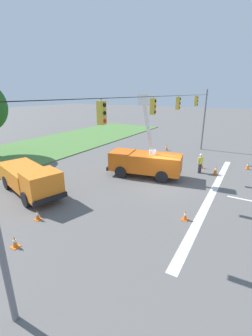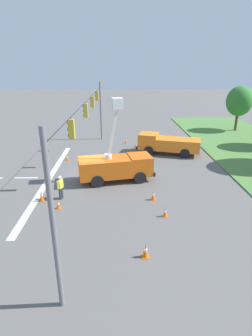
{
  "view_description": "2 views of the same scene",
  "coord_description": "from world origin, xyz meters",
  "px_view_note": "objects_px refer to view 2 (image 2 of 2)",
  "views": [
    {
      "loc": [
        -15.77,
        -5.67,
        6.82
      ],
      "look_at": [
        -2.23,
        2.17,
        1.56
      ],
      "focal_mm": 24.0,
      "sensor_mm": 36.0,
      "label": 1
    },
    {
      "loc": [
        20.87,
        2.34,
        8.83
      ],
      "look_at": [
        0.77,
        2.86,
        1.12
      ],
      "focal_mm": 28.0,
      "sensor_mm": 36.0,
      "label": 2
    }
  ],
  "objects_px": {
    "utility_truck_bucket_lift": "(116,165)",
    "road_worker": "(60,186)",
    "traffic_cone_far_right": "(67,158)",
    "traffic_cone_centre_line": "(135,146)",
    "traffic_cone_near_bucket": "(145,251)",
    "traffic_cone_mid_left": "(58,204)",
    "tree_far_west": "(239,101)",
    "traffic_cone_lane_edge_b": "(42,196)",
    "utility_truck_support_near": "(167,143)",
    "traffic_cone_foreground_right": "(153,195)",
    "traffic_cone_mid_right": "(165,212)",
    "traffic_cone_lane_edge_a": "(126,141)"
  },
  "relations": [
    {
      "from": "traffic_cone_far_right",
      "to": "traffic_cone_centre_line",
      "type": "xyz_separation_m",
      "value": [
        -4.15,
        7.21,
        0.01
      ]
    },
    {
      "from": "traffic_cone_lane_edge_b",
      "to": "traffic_cone_far_right",
      "type": "xyz_separation_m",
      "value": [
        -8.74,
        0.18,
        -0.12
      ]
    },
    {
      "from": "traffic_cone_foreground_right",
      "to": "traffic_cone_centre_line",
      "type": "height_order",
      "value": "traffic_cone_foreground_right"
    },
    {
      "from": "traffic_cone_mid_left",
      "to": "traffic_cone_near_bucket",
      "type": "relative_size",
      "value": 0.85
    },
    {
      "from": "tree_far_west",
      "to": "road_worker",
      "type": "distance_m",
      "value": 30.3
    },
    {
      "from": "utility_truck_bucket_lift",
      "to": "traffic_cone_near_bucket",
      "type": "xyz_separation_m",
      "value": [
        9.59,
        1.56,
        -1.0
      ]
    },
    {
      "from": "traffic_cone_foreground_right",
      "to": "traffic_cone_near_bucket",
      "type": "xyz_separation_m",
      "value": [
        6.02,
        -1.12,
        0.03
      ]
    },
    {
      "from": "tree_far_west",
      "to": "traffic_cone_lane_edge_b",
      "type": "bearing_deg",
      "value": -46.77
    },
    {
      "from": "utility_truck_bucket_lift",
      "to": "traffic_cone_mid_right",
      "type": "height_order",
      "value": "utility_truck_bucket_lift"
    },
    {
      "from": "traffic_cone_far_right",
      "to": "traffic_cone_lane_edge_a",
      "type": "bearing_deg",
      "value": 135.61
    },
    {
      "from": "traffic_cone_near_bucket",
      "to": "traffic_cone_far_right",
      "type": "xyz_separation_m",
      "value": [
        -14.8,
        -6.58,
        -0.1
      ]
    },
    {
      "from": "traffic_cone_lane_edge_b",
      "to": "traffic_cone_centre_line",
      "type": "height_order",
      "value": "traffic_cone_lane_edge_b"
    },
    {
      "from": "utility_truck_bucket_lift",
      "to": "traffic_cone_foreground_right",
      "type": "bearing_deg",
      "value": 36.94
    },
    {
      "from": "utility_truck_bucket_lift",
      "to": "utility_truck_support_near",
      "type": "xyz_separation_m",
      "value": [
        -7.17,
        5.5,
        -0.23
      ]
    },
    {
      "from": "utility_truck_bucket_lift",
      "to": "traffic_cone_mid_left",
      "type": "height_order",
      "value": "utility_truck_bucket_lift"
    },
    {
      "from": "traffic_cone_mid_right",
      "to": "traffic_cone_lane_edge_b",
      "type": "xyz_separation_m",
      "value": [
        -2.29,
        -8.35,
        0.09
      ]
    },
    {
      "from": "utility_truck_bucket_lift",
      "to": "road_worker",
      "type": "height_order",
      "value": "utility_truck_bucket_lift"
    },
    {
      "from": "utility_truck_bucket_lift",
      "to": "traffic_cone_mid_right",
      "type": "distance_m",
      "value": 6.71
    },
    {
      "from": "traffic_cone_near_bucket",
      "to": "utility_truck_support_near",
      "type": "bearing_deg",
      "value": 166.76
    },
    {
      "from": "traffic_cone_foreground_right",
      "to": "traffic_cone_mid_right",
      "type": "relative_size",
      "value": 1.09
    },
    {
      "from": "road_worker",
      "to": "traffic_cone_far_right",
      "type": "xyz_separation_m",
      "value": [
        -8.42,
        -1.12,
        -0.72
      ]
    },
    {
      "from": "utility_truck_bucket_lift",
      "to": "utility_truck_support_near",
      "type": "relative_size",
      "value": 0.96
    },
    {
      "from": "traffic_cone_near_bucket",
      "to": "traffic_cone_far_right",
      "type": "distance_m",
      "value": 16.19
    },
    {
      "from": "traffic_cone_foreground_right",
      "to": "utility_truck_support_near",
      "type": "bearing_deg",
      "value": 165.28
    },
    {
      "from": "utility_truck_support_near",
      "to": "traffic_cone_foreground_right",
      "type": "xyz_separation_m",
      "value": [
        10.74,
        -2.82,
        -0.8
      ]
    },
    {
      "from": "road_worker",
      "to": "utility_truck_bucket_lift",
      "type": "bearing_deg",
      "value": 129.47
    },
    {
      "from": "tree_far_west",
      "to": "traffic_cone_centre_line",
      "type": "distance_m",
      "value": 18.06
    },
    {
      "from": "tree_far_west",
      "to": "traffic_cone_lane_edge_b",
      "type": "distance_m",
      "value": 31.52
    },
    {
      "from": "traffic_cone_mid_right",
      "to": "road_worker",
      "type": "bearing_deg",
      "value": -110.36
    },
    {
      "from": "traffic_cone_foreground_right",
      "to": "traffic_cone_centre_line",
      "type": "distance_m",
      "value": 12.93
    },
    {
      "from": "road_worker",
      "to": "traffic_cone_centre_line",
      "type": "bearing_deg",
      "value": 154.16
    },
    {
      "from": "utility_truck_bucket_lift",
      "to": "traffic_cone_far_right",
      "type": "bearing_deg",
      "value": -136.05
    },
    {
      "from": "utility_truck_support_near",
      "to": "traffic_cone_foreground_right",
      "type": "relative_size",
      "value": 9.95
    },
    {
      "from": "traffic_cone_mid_left",
      "to": "traffic_cone_lane_edge_a",
      "type": "xyz_separation_m",
      "value": [
        -16.14,
        4.94,
        -0.04
      ]
    },
    {
      "from": "traffic_cone_near_bucket",
      "to": "traffic_cone_lane_edge_b",
      "type": "xyz_separation_m",
      "value": [
        -6.05,
        -6.75,
        0.03
      ]
    },
    {
      "from": "traffic_cone_foreground_right",
      "to": "tree_far_west",
      "type": "bearing_deg",
      "value": 145.2
    },
    {
      "from": "traffic_cone_mid_left",
      "to": "traffic_cone_far_right",
      "type": "relative_size",
      "value": 1.09
    },
    {
      "from": "utility_truck_support_near",
      "to": "traffic_cone_lane_edge_a",
      "type": "xyz_separation_m",
      "value": [
        -4.33,
        -4.37,
        -0.87
      ]
    },
    {
      "from": "utility_truck_support_near",
      "to": "traffic_cone_mid_right",
      "type": "relative_size",
      "value": 10.8
    },
    {
      "from": "traffic_cone_mid_right",
      "to": "traffic_cone_far_right",
      "type": "relative_size",
      "value": 1.09
    },
    {
      "from": "traffic_cone_foreground_right",
      "to": "traffic_cone_lane_edge_b",
      "type": "relative_size",
      "value": 0.87
    },
    {
      "from": "tree_far_west",
      "to": "utility_truck_bucket_lift",
      "type": "bearing_deg",
      "value": -44.52
    },
    {
      "from": "utility_truck_bucket_lift",
      "to": "traffic_cone_lane_edge_b",
      "type": "height_order",
      "value": "utility_truck_bucket_lift"
    },
    {
      "from": "utility_truck_support_near",
      "to": "traffic_cone_centre_line",
      "type": "height_order",
      "value": "utility_truck_support_near"
    },
    {
      "from": "traffic_cone_lane_edge_a",
      "to": "traffic_cone_mid_right",
      "type": "bearing_deg",
      "value": 6.66
    },
    {
      "from": "traffic_cone_mid_left",
      "to": "tree_far_west",
      "type": "bearing_deg",
      "value": 136.48
    },
    {
      "from": "traffic_cone_mid_right",
      "to": "traffic_cone_lane_edge_a",
      "type": "xyz_separation_m",
      "value": [
        -17.33,
        -2.02,
        -0.04
      ]
    },
    {
      "from": "traffic_cone_foreground_right",
      "to": "traffic_cone_lane_edge_a",
      "type": "xyz_separation_m",
      "value": [
        -15.06,
        -1.54,
        -0.07
      ]
    },
    {
      "from": "utility_truck_bucket_lift",
      "to": "utility_truck_support_near",
      "type": "height_order",
      "value": "utility_truck_bucket_lift"
    },
    {
      "from": "traffic_cone_centre_line",
      "to": "road_worker",
      "type": "bearing_deg",
      "value": -25.84
    }
  ]
}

